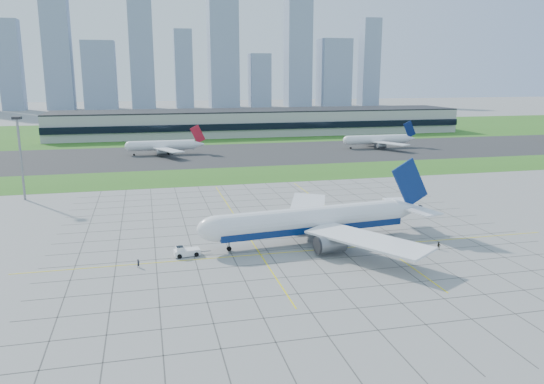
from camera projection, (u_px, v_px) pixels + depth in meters
The scene contains 14 objects.
ground at pixel (302, 248), 118.26m from camera, with size 1400.00×1400.00×0.00m, color #979792.
grass_median at pixel (235, 175), 203.68m from camera, with size 700.00×35.00×0.04m, color #2F631C.
asphalt_taxiway at pixel (216, 155), 255.88m from camera, with size 700.00×75.00×0.04m, color #383838.
grass_far at pixel (194, 131), 360.30m from camera, with size 700.00×145.00×0.04m, color #2F631C.
apron_markings at pixel (291, 234), 128.88m from camera, with size 120.00×130.00×0.03m.
terminal at pixel (260, 122), 343.87m from camera, with size 260.00×43.00×15.80m.
light_mast at pixel (20, 148), 160.47m from camera, with size 2.50×2.50×25.60m.
city_skyline at pixel (163, 55), 597.03m from camera, with size 523.00×32.40×160.00m.
airliner at pixel (313, 221), 121.92m from camera, with size 57.99×58.48×18.27m.
pushback_tug at pixel (186, 252), 112.95m from camera, with size 8.03×3.28×2.21m.
crew_near at pixel (138, 263), 106.14m from camera, with size 0.64×0.42×1.75m, color black.
crew_far at pixel (439, 246), 116.86m from camera, with size 0.88×0.68×1.81m, color black.
distant_jet_1 at pixel (164, 145), 255.76m from camera, with size 36.07×42.66×14.08m.
distant_jet_2 at pixel (378, 139), 278.99m from camera, with size 38.73×42.66×14.08m.
Camera 1 is at (-32.91, -108.03, 37.88)m, focal length 35.00 mm.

